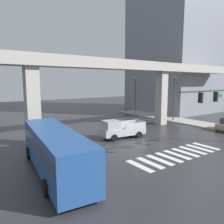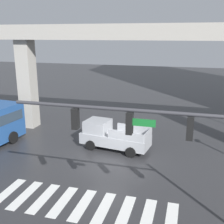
{
  "view_description": "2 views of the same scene",
  "coord_description": "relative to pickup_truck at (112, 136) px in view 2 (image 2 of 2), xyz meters",
  "views": [
    {
      "loc": [
        -15.0,
        -16.2,
        6.31
      ],
      "look_at": [
        -1.03,
        3.8,
        2.9
      ],
      "focal_mm": 34.33,
      "sensor_mm": 36.0,
      "label": 1
    },
    {
      "loc": [
        4.78,
        -16.14,
        8.31
      ],
      "look_at": [
        -0.37,
        2.03,
        3.05
      ],
      "focal_mm": 44.83,
      "sensor_mm": 36.0,
      "label": 2
    }
  ],
  "objects": [
    {
      "name": "ground_plane",
      "position": [
        0.59,
        -2.72,
        -0.99
      ],
      "size": [
        120.0,
        120.0,
        0.0
      ],
      "primitive_type": "plane",
      "color": "#2D2D30"
    },
    {
      "name": "pickup_truck",
      "position": [
        0.0,
        0.0,
        0.0
      ],
      "size": [
        5.32,
        2.62,
        2.08
      ],
      "color": "#A8AAAF",
      "rests_on": "ground"
    },
    {
      "name": "crosswalk_stripes",
      "position": [
        0.59,
        -7.4,
        -0.98
      ],
      "size": [
        9.35,
        2.8,
        0.01
      ],
      "color": "silver",
      "rests_on": "ground"
    },
    {
      "name": "traffic_signal_mast",
      "position": [
        5.62,
        -9.05,
        3.69
      ],
      "size": [
        10.89,
        0.32,
        6.2
      ],
      "color": "#38383D",
      "rests_on": "ground"
    },
    {
      "name": "elevated_overpass",
      "position": [
        0.59,
        3.06,
        6.75
      ],
      "size": [
        50.25,
        2.26,
        9.08
      ],
      "color": "#ADA89E",
      "rests_on": "ground"
    }
  ]
}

